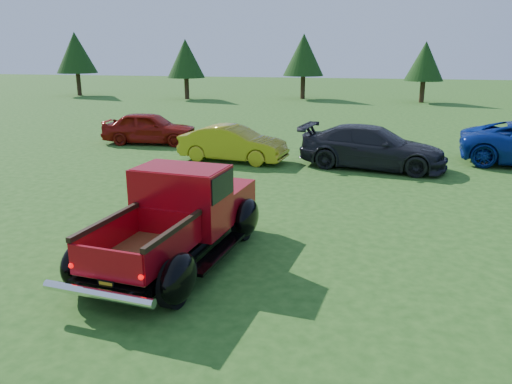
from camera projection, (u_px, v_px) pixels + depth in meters
ground at (274, 249)px, 10.14m from camera, size 120.00×120.00×0.00m
tree_far_west at (76, 53)px, 41.66m from camera, size 3.33×3.33×5.20m
tree_west at (186, 59)px, 38.89m from camera, size 2.94×2.94×4.60m
tree_mid_left at (304, 55)px, 38.93m from camera, size 3.20×3.20×5.00m
tree_mid_right at (425, 61)px, 36.35m from camera, size 2.82×2.82×4.40m
pickup_truck at (183, 214)px, 9.67m from camera, size 2.76×4.98×1.78m
show_car_red at (150, 128)px, 21.14m from camera, size 4.04×1.85×1.34m
show_car_yellow at (233, 144)px, 17.85m from camera, size 3.99×1.84×1.27m
show_car_grey at (372, 147)px, 16.85m from camera, size 5.16×2.85×1.42m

